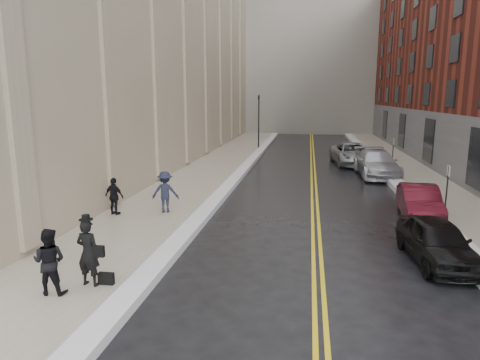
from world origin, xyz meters
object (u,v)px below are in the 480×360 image
(car_black, at_px, (437,241))
(pedestrian_a, at_px, (49,261))
(pedestrian_b, at_px, (165,192))
(car_silver_far, at_px, (353,154))
(car_silver_near, at_px, (376,163))
(pedestrian_c, at_px, (114,196))
(pedestrian_main, at_px, (88,253))
(car_maroon, at_px, (419,202))

(car_black, height_order, pedestrian_a, pedestrian_a)
(pedestrian_a, height_order, pedestrian_b, pedestrian_b)
(car_silver_far, xyz_separation_m, pedestrian_b, (-9.29, -15.62, 0.23))
(car_black, distance_m, car_silver_near, 14.83)
(pedestrian_c, bearing_deg, car_silver_far, -108.33)
(pedestrian_b, height_order, pedestrian_c, pedestrian_b)
(pedestrian_main, height_order, pedestrian_a, pedestrian_main)
(car_silver_far, height_order, pedestrian_a, pedestrian_a)
(car_black, relative_size, pedestrian_b, 2.26)
(pedestrian_c, bearing_deg, pedestrian_main, 126.08)
(pedestrian_b, bearing_deg, car_black, 150.61)
(car_maroon, relative_size, pedestrian_a, 2.44)
(pedestrian_b, distance_m, pedestrian_c, 2.10)
(car_maroon, distance_m, car_silver_near, 9.70)
(car_maroon, xyz_separation_m, pedestrian_a, (-10.99, -9.22, 0.32))
(car_silver_far, distance_m, pedestrian_b, 18.17)
(car_silver_near, xyz_separation_m, pedestrian_a, (-10.65, -18.91, 0.17))
(pedestrian_b, bearing_deg, car_maroon, 178.70)
(pedestrian_b, relative_size, pedestrian_c, 1.12)
(car_silver_near, bearing_deg, pedestrian_c, -139.58)
(car_silver_near, height_order, pedestrian_b, pedestrian_b)
(car_maroon, bearing_deg, pedestrian_a, -135.49)
(car_black, xyz_separation_m, pedestrian_c, (-11.91, 3.05, 0.26))
(car_maroon, distance_m, car_silver_far, 14.33)
(car_black, distance_m, car_maroon, 5.19)
(car_maroon, distance_m, pedestrian_c, 12.80)
(pedestrian_a, bearing_deg, pedestrian_c, -81.99)
(car_silver_near, distance_m, pedestrian_main, 20.83)
(car_silver_far, xyz_separation_m, pedestrian_main, (-8.89, -22.88, 0.24))
(car_black, bearing_deg, pedestrian_b, 153.94)
(pedestrian_main, bearing_deg, pedestrian_b, -80.12)
(pedestrian_a, bearing_deg, car_silver_far, -117.18)
(car_silver_near, distance_m, pedestrian_a, 21.70)
(car_maroon, distance_m, pedestrian_a, 14.35)
(car_silver_near, relative_size, pedestrian_b, 3.21)
(car_silver_near, distance_m, car_silver_far, 4.69)
(car_black, xyz_separation_m, car_silver_near, (0.38, 14.83, 0.14))
(car_maroon, distance_m, pedestrian_main, 13.41)
(car_maroon, relative_size, pedestrian_b, 2.34)
(car_black, distance_m, car_silver_far, 19.41)
(pedestrian_c, bearing_deg, car_silver_near, -120.00)
(car_silver_near, xyz_separation_m, pedestrian_main, (-9.92, -18.31, 0.22))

